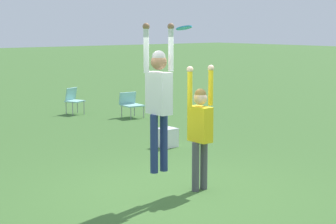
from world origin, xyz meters
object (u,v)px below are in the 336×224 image
object	(u,v)px
person_jumping	(159,93)
camping_chair_5	(73,98)
camping_chair_1	(131,103)
person_defending	(200,125)
frisbee	(184,28)
cooler_box	(167,137)

from	to	relation	value
person_jumping	camping_chair_5	distance (m)	9.13
person_jumping	camping_chair_1	world-z (taller)	person_jumping
person_jumping	person_defending	size ratio (longest dim) A/B	1.10
person_jumping	camping_chair_1	xyz separation A→B (m)	(4.32, 6.77, -1.23)
frisbee	camping_chair_5	world-z (taller)	frisbee
frisbee	camping_chair_1	xyz separation A→B (m)	(3.96, 6.92, -2.21)
cooler_box	camping_chair_5	bearing A→B (deg)	81.75
camping_chair_1	camping_chair_5	world-z (taller)	camping_chair_5
frisbee	person_jumping	bearing A→B (deg)	158.61
person_defending	frisbee	distance (m)	1.64
frisbee	camping_chair_5	distance (m)	9.31
person_jumping	frisbee	xyz separation A→B (m)	(0.37, -0.14, 0.97)
frisbee	cooler_box	world-z (taller)	frisbee
camping_chair_5	frisbee	bearing A→B (deg)	49.04
frisbee	cooler_box	bearing A→B (deg)	54.54
person_jumping	camping_chair_5	xyz separation A→B (m)	(3.35, 8.41, -1.18)
person_jumping	camping_chair_1	size ratio (longest dim) A/B	3.08
person_defending	camping_chair_5	bearing A→B (deg)	163.08
frisbee	camping_chair_1	bearing A→B (deg)	60.24
person_defending	cooler_box	bearing A→B (deg)	149.37
frisbee	camping_chair_5	size ratio (longest dim) A/B	0.31
frisbee	camping_chair_1	world-z (taller)	frisbee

